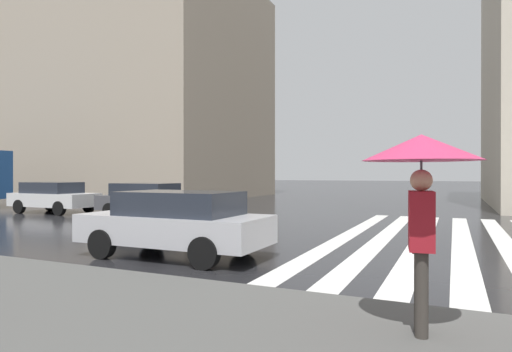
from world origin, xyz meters
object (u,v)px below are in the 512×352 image
(car_white, at_px, (54,196))
(pedestrian_in_red_jacket, at_px, (421,168))
(car_silver, at_px, (176,222))
(car_dark_grey, at_px, (147,199))

(car_white, bearing_deg, pedestrian_in_red_jacket, -120.29)
(car_white, height_order, car_silver, same)
(car_dark_grey, relative_size, car_silver, 1.00)
(car_silver, bearing_deg, car_dark_grey, 42.44)
(car_silver, height_order, pedestrian_in_red_jacket, pedestrian_in_red_jacket)
(car_white, bearing_deg, car_silver, -119.99)
(car_dark_grey, height_order, car_white, same)
(car_silver, bearing_deg, pedestrian_in_red_jacket, -120.92)
(car_silver, xyz_separation_m, pedestrian_in_red_jacket, (-3.08, -5.15, 1.09))
(car_dark_grey, relative_size, pedestrian_in_red_jacket, 2.01)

